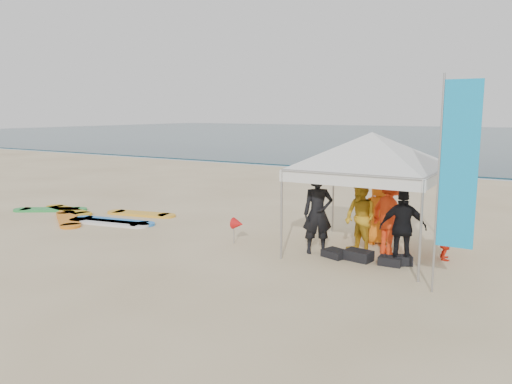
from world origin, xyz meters
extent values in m
plane|color=beige|center=(0.00, 0.00, 0.00)|extent=(120.00, 120.00, 0.00)
cube|color=#0C2633|center=(0.00, 60.00, 0.04)|extent=(160.00, 84.00, 0.08)
cube|color=silver|center=(0.00, 18.20, 0.00)|extent=(160.00, 1.20, 0.01)
imported|color=black|center=(2.21, 2.31, 0.91)|extent=(0.79, 0.73, 1.82)
imported|color=gold|center=(3.04, 2.76, 0.81)|extent=(0.99, 0.93, 1.62)
imported|color=#F73F16|center=(3.65, 3.00, 0.92)|extent=(1.36, 1.24, 1.83)
imported|color=black|center=(4.09, 2.35, 0.80)|extent=(1.01, 0.68, 1.60)
imported|color=orange|center=(3.14, 3.78, 0.78)|extent=(0.91, 0.81, 1.57)
imported|color=#FF3116|center=(4.77, 3.27, 0.45)|extent=(0.46, 0.87, 0.89)
cylinder|color=#A5A5A8|center=(1.74, 4.38, 0.96)|extent=(0.05, 0.05, 1.93)
cylinder|color=#A5A5A8|center=(4.63, 4.38, 0.96)|extent=(0.05, 0.05, 1.93)
cylinder|color=#A5A5A8|center=(1.74, 1.49, 0.96)|extent=(0.05, 0.05, 1.93)
cylinder|color=#A5A5A8|center=(4.63, 1.49, 0.96)|extent=(0.05, 0.05, 1.93)
cube|color=silver|center=(3.18, 1.49, 1.81)|extent=(2.99, 0.02, 0.24)
cube|color=silver|center=(3.18, 4.38, 1.81)|extent=(2.99, 0.02, 0.24)
cube|color=silver|center=(1.74, 2.93, 1.81)|extent=(0.02, 2.99, 0.24)
cube|color=silver|center=(4.63, 2.93, 1.81)|extent=(0.02, 2.99, 0.24)
pyramid|color=silver|center=(3.18, 2.93, 2.70)|extent=(4.09, 4.09, 0.77)
cylinder|color=#A5A5A8|center=(4.96, 1.07, 1.89)|extent=(0.04, 0.04, 3.77)
cube|color=#0D97D8|center=(5.28, 1.07, 2.26)|extent=(0.59, 0.03, 2.80)
cylinder|color=#A5A5A8|center=(0.16, 2.03, 0.30)|extent=(0.02, 0.02, 0.60)
cone|color=red|center=(0.28, 2.03, 0.50)|extent=(0.28, 0.28, 0.28)
cube|color=black|center=(3.21, 2.23, 0.11)|extent=(0.61, 0.45, 0.22)
cube|color=black|center=(3.89, 2.23, 0.09)|extent=(0.47, 0.32, 0.18)
cube|color=black|center=(2.69, 2.21, 0.08)|extent=(0.60, 0.54, 0.16)
cube|color=black|center=(4.11, 2.39, 0.10)|extent=(0.44, 0.40, 0.20)
cube|color=blue|center=(-4.07, 2.18, 0.04)|extent=(2.18, 0.89, 0.07)
cube|color=green|center=(-7.10, 2.37, 0.04)|extent=(1.79, 1.41, 0.07)
cube|color=orange|center=(-5.43, 1.70, 0.04)|extent=(1.92, 1.56, 0.07)
cube|color=gold|center=(-6.51, 2.59, 0.04)|extent=(1.87, 0.88, 0.07)
cube|color=gold|center=(-4.12, 3.36, 0.04)|extent=(1.84, 0.90, 0.07)
cube|color=silver|center=(-4.04, 1.96, 0.04)|extent=(2.10, 0.91, 0.07)
camera|label=1|loc=(6.59, -7.72, 3.14)|focal=35.00mm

